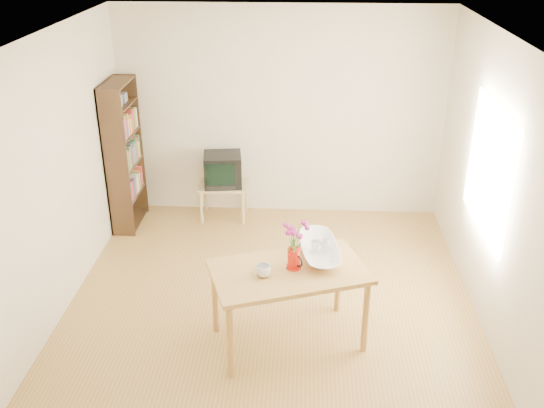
# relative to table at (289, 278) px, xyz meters

# --- Properties ---
(room) EXTENTS (4.50, 4.50, 4.50)m
(room) POSITION_rel_table_xyz_m (-0.16, 0.48, 0.64)
(room) COLOR olive
(room) RESTS_ON ground
(table) EXTENTS (1.49, 1.15, 0.75)m
(table) POSITION_rel_table_xyz_m (0.00, 0.00, 0.00)
(table) COLOR #A47738
(table) RESTS_ON ground
(tv_stand) EXTENTS (0.60, 0.45, 0.46)m
(tv_stand) POSITION_rel_table_xyz_m (-0.89, 2.44, -0.27)
(tv_stand) COLOR tan
(tv_stand) RESTS_ON ground
(bookshelf) EXTENTS (0.28, 0.70, 1.80)m
(bookshelf) POSITION_rel_table_xyz_m (-2.04, 2.22, 0.18)
(bookshelf) COLOR black
(bookshelf) RESTS_ON ground
(pitcher) EXTENTS (0.15, 0.18, 0.19)m
(pitcher) POSITION_rel_table_xyz_m (0.04, 0.03, 0.17)
(pitcher) COLOR red
(pitcher) RESTS_ON table
(flowers) EXTENTS (0.21, 0.21, 0.30)m
(flowers) POSITION_rel_table_xyz_m (0.04, 0.03, 0.42)
(flowers) COLOR #BE2C8C
(flowers) RESTS_ON pitcher
(mug) EXTENTS (0.19, 0.19, 0.10)m
(mug) POSITION_rel_table_xyz_m (-0.21, -0.11, 0.14)
(mug) COLOR white
(mug) RESTS_ON table
(bowl) EXTENTS (0.57, 0.57, 0.47)m
(bowl) POSITION_rel_table_xyz_m (0.26, 0.30, 0.32)
(bowl) COLOR white
(bowl) RESTS_ON table
(teacup_a) EXTENTS (0.10, 0.10, 0.07)m
(teacup_a) POSITION_rel_table_xyz_m (0.22, 0.30, 0.28)
(teacup_a) COLOR white
(teacup_a) RESTS_ON bowl
(teacup_b) EXTENTS (0.08, 0.08, 0.07)m
(teacup_b) POSITION_rel_table_xyz_m (0.31, 0.32, 0.28)
(teacup_b) COLOR white
(teacup_b) RESTS_ON bowl
(television) EXTENTS (0.50, 0.48, 0.39)m
(television) POSITION_rel_table_xyz_m (-0.89, 2.46, 0.00)
(television) COLOR black
(television) RESTS_ON tv_stand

